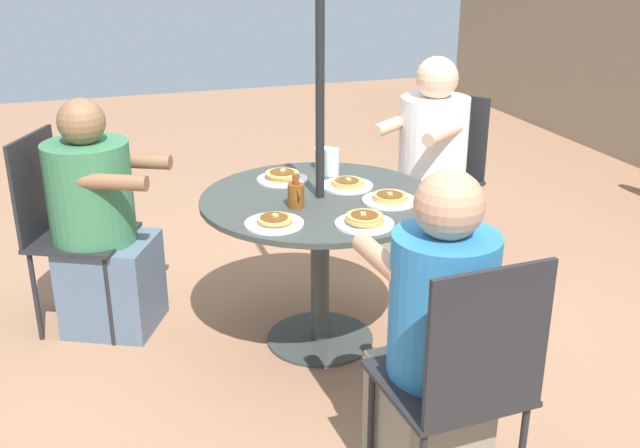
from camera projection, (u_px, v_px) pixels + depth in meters
ground_plane at (320, 340)px, 3.55m from camera, size 12.00×12.00×0.00m
patio_table at (320, 226)px, 3.34m from camera, size 1.06×1.06×0.72m
umbrella_pole at (320, 132)px, 3.18m from camera, size 0.04×0.04×2.02m
patio_chair_north at (63, 221)px, 3.51m from camera, size 0.57×0.57×0.95m
diner_north at (100, 230)px, 3.50m from camera, size 0.55×0.60×1.13m
patio_chair_east at (464, 376)px, 2.29m from camera, size 0.45×0.45×0.95m
diner_east at (435, 350)px, 2.45m from camera, size 0.50×0.36×1.16m
patio_chair_south at (444, 168)px, 4.28m from camera, size 0.59×0.59×0.95m
diner_south at (429, 176)px, 4.14m from camera, size 0.59×0.62×1.19m
pancake_plate_a at (365, 221)px, 2.97m from camera, size 0.24×0.24×0.06m
pancake_plate_b at (282, 177)px, 3.49m from camera, size 0.24×0.24×0.05m
pancake_plate_c at (390, 199)px, 3.22m from camera, size 0.24×0.24×0.04m
pancake_plate_d at (347, 184)px, 3.41m from camera, size 0.24×0.24×0.04m
pancake_plate_e at (275, 222)px, 2.97m from camera, size 0.24×0.24×0.04m
syrup_bottle at (296, 194)px, 3.14m from camera, size 0.09×0.07×0.15m
coffee_cup at (324, 159)px, 3.65m from camera, size 0.09×0.09×0.10m
drinking_glass_a at (332, 162)px, 3.56m from camera, size 0.07×0.07×0.13m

